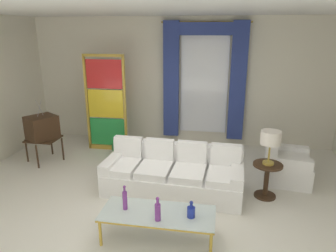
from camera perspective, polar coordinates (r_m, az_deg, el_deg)
ground_plane at (r=5.16m, az=-2.54°, el=-14.16°), size 16.00×16.00×0.00m
wall_rear at (r=7.52m, az=2.33°, el=8.16°), size 8.00×0.12×3.00m
ceiling_slab at (r=5.20m, az=-1.00°, el=20.91°), size 8.00×7.60×0.04m
curtained_window at (r=7.26m, az=6.71°, el=9.66°), size 2.00×0.17×2.70m
couch_white_long at (r=5.42m, az=1.02°, el=-8.86°), size 2.38×1.03×0.86m
coffee_table at (r=4.22m, az=-1.88°, el=-16.01°), size 1.50×0.59×0.41m
bottle_blue_decanter at (r=3.99m, az=-1.92°, el=-15.40°), size 0.07×0.07×0.32m
bottle_crystal_tall at (r=4.23m, az=-7.95°, el=-13.29°), size 0.06×0.06×0.35m
bottle_amber_squat at (r=4.08m, az=4.29°, el=-15.43°), size 0.10×0.10×0.23m
vintage_tv at (r=6.95m, az=-22.22°, el=-0.43°), size 0.74×0.77×1.35m
armchair_white at (r=6.15m, az=20.58°, el=-6.89°), size 0.92×0.91×0.80m
stained_glass_divider at (r=7.14m, az=-11.39°, el=3.71°), size 0.95×0.05×2.20m
peacock_figurine at (r=6.85m, az=-8.93°, el=-4.09°), size 0.44×0.60×0.50m
round_side_table at (r=5.45m, az=17.74°, el=-9.00°), size 0.48×0.48×0.59m
table_lamp_brass at (r=5.19m, az=18.41°, el=-2.32°), size 0.32×0.32×0.57m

